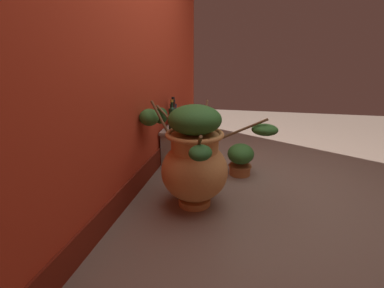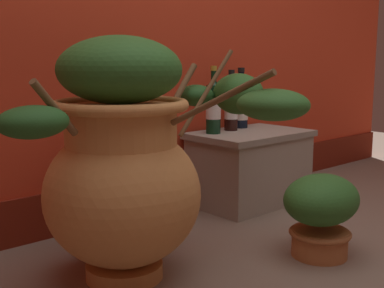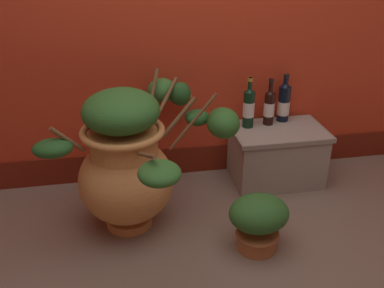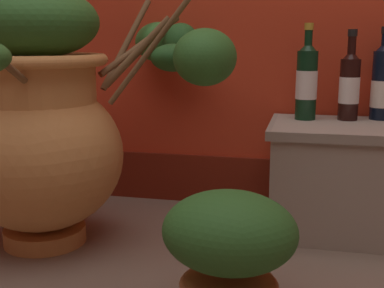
{
  "view_description": "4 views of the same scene",
  "coord_description": "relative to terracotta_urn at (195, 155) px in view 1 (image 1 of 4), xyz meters",
  "views": [
    {
      "loc": [
        -2.39,
        0.18,
        1.18
      ],
      "look_at": [
        0.02,
        0.68,
        0.36
      ],
      "focal_mm": 26.25,
      "sensor_mm": 36.0,
      "label": 1
    },
    {
      "loc": [
        -1.3,
        -0.77,
        0.73
      ],
      "look_at": [
        0.07,
        0.76,
        0.38
      ],
      "focal_mm": 46.51,
      "sensor_mm": 36.0,
      "label": 2
    },
    {
      "loc": [
        -0.43,
        -1.51,
        1.53
      ],
      "look_at": [
        0.01,
        0.85,
        0.34
      ],
      "focal_mm": 40.77,
      "sensor_mm": 36.0,
      "label": 3
    },
    {
      "loc": [
        0.41,
        -0.86,
        0.65
      ],
      "look_at": [
        0.03,
        0.81,
        0.3
      ],
      "focal_mm": 47.93,
      "sensor_mm": 36.0,
      "label": 4
    }
  ],
  "objects": [
    {
      "name": "wine_bottle_right",
      "position": [
        1.04,
        0.45,
        0.09
      ],
      "size": [
        0.08,
        0.08,
        0.32
      ],
      "color": "black",
      "rests_on": "stone_ledge"
    },
    {
      "name": "potted_shrub",
      "position": [
        0.63,
        -0.34,
        -0.24
      ],
      "size": [
        0.31,
        0.26,
        0.31
      ],
      "color": "#B26638",
      "rests_on": "ground_plane"
    },
    {
      "name": "stone_ledge",
      "position": [
        0.97,
        0.32,
        -0.21
      ],
      "size": [
        0.6,
        0.4,
        0.37
      ],
      "color": "#9E9384",
      "rests_on": "ground_plane"
    },
    {
      "name": "back_wall",
      "position": [
        0.38,
        0.63,
        0.88
      ],
      "size": [
        4.4,
        0.33,
        2.6
      ],
      "color": "red",
      "rests_on": "ground_plane"
    },
    {
      "name": "terracotta_urn",
      "position": [
        0.0,
        0.0,
        0.0
      ],
      "size": [
        1.06,
        1.15,
        0.81
      ],
      "color": "#D68E4C",
      "rests_on": "ground_plane"
    },
    {
      "name": "wine_bottle_left",
      "position": [
        0.78,
        0.4,
        0.1
      ],
      "size": [
        0.07,
        0.07,
        0.33
      ],
      "color": "black",
      "rests_on": "stone_ledge"
    },
    {
      "name": "ground_plane",
      "position": [
        0.38,
        -0.57,
        -0.41
      ],
      "size": [
        7.0,
        7.0,
        0.0
      ],
      "primitive_type": "plane",
      "color": "#7A6656"
    },
    {
      "name": "wine_bottle_middle",
      "position": [
        0.93,
        0.41,
        0.09
      ],
      "size": [
        0.07,
        0.07,
        0.31
      ],
      "color": "black",
      "rests_on": "stone_ledge"
    }
  ]
}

